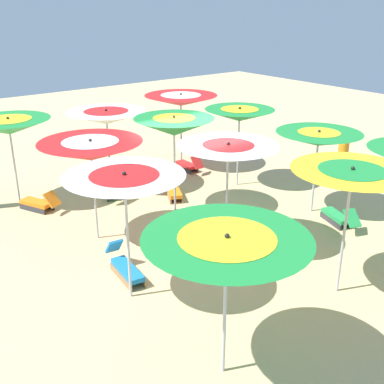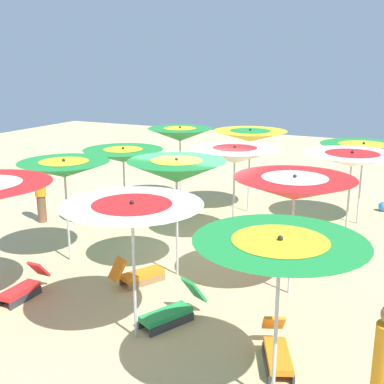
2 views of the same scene
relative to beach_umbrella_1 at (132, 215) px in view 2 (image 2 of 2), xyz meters
name	(u,v)px [view 2 (image 2 of 2)]	position (x,y,z in m)	size (l,w,h in m)	color
ground	(202,258)	(3.57, 0.49, -2.11)	(38.97, 38.97, 0.04)	#D1B57F
beach_umbrella_1	(132,215)	(0.00, 0.00, 0.00)	(2.20, 2.20, 2.33)	#B2B2B7
beach_umbrella_2	(280,255)	(-0.59, -2.49, 0.01)	(2.14, 2.14, 2.35)	#B2B2B7
beach_umbrella_3	(64,169)	(2.09, 3.08, 0.01)	(1.97, 1.97, 2.33)	#B2B2B7
beach_umbrella_4	(177,171)	(2.47, 0.54, 0.15)	(1.98, 1.98, 2.51)	#B2B2B7
beach_umbrella_5	(294,188)	(2.66, -1.80, 0.01)	(2.25, 2.25, 2.36)	#B2B2B7
beach_umbrella_6	(123,156)	(4.69, 3.31, -0.15)	(2.11, 2.11, 2.17)	#B2B2B7
beach_umbrella_7	(235,155)	(4.81, 0.22, 0.10)	(2.11, 2.11, 2.42)	#B2B2B7
beach_umbrella_8	(352,160)	(5.15, -2.42, 0.16)	(2.08, 2.08, 2.45)	#B2B2B7
beach_umbrella_9	(180,134)	(7.35, 3.01, 0.08)	(1.98, 1.98, 2.42)	#B2B2B7
beach_umbrella_10	(250,136)	(7.38, 0.75, 0.18)	(2.11, 2.11, 2.48)	#B2B2B7
beach_umbrella_11	(363,152)	(7.64, -2.34, -0.09)	(2.29, 2.29, 2.27)	#B2B2B7
lounger_0	(23,288)	(0.23, 2.67, -1.88)	(1.12, 0.35, 0.59)	#333338
lounger_1	(138,274)	(1.72, 1.03, -1.88)	(1.17, 0.82, 0.65)	olive
lounger_2	(147,210)	(5.62, 3.18, -1.89)	(1.27, 0.72, 0.57)	#333338
lounger_3	(171,311)	(0.67, -0.30, -1.87)	(1.29, 0.85, 0.69)	#333338
lounger_4	(326,254)	(4.48, -2.13, -1.89)	(1.33, 0.46, 0.60)	olive
lounger_5	(277,352)	(0.30, -2.28, -1.89)	(1.21, 0.80, 0.58)	#333338
beachgoer_0	(40,193)	(3.92, 5.56, -1.25)	(0.30, 0.30, 1.62)	brown
beach_ball	(383,206)	(9.19, -2.86, -1.94)	(0.29, 0.29, 0.29)	#337FE5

